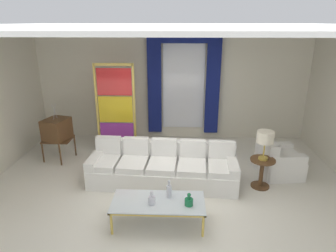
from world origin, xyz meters
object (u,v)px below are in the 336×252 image
Objects in this scene: round_side_table at (262,170)px; armchair_white at (277,162)px; peacock_figurine at (131,150)px; table_lamp_brass at (265,138)px; bottle_blue_decanter at (152,200)px; bottle_amber_squat at (189,201)px; coffee_table at (158,203)px; couch_white_long at (163,167)px; stained_glass_divider at (116,111)px; bottle_crystal_tall at (169,190)px; vintage_tv at (57,130)px.

armchair_white is at bearing 49.08° from round_side_table.
peacock_figurine is at bearing 157.18° from round_side_table.
armchair_white is at bearing 49.08° from table_lamp_brass.
bottle_blue_decanter is 0.57m from bottle_amber_squat.
round_side_table is at bearing 41.76° from bottle_amber_squat.
coffee_table is 0.50m from bottle_amber_squat.
couch_white_long is 14.02× the size of bottle_amber_squat.
stained_glass_divider is at bearing 111.25° from bottle_blue_decanter.
couch_white_long is 1.28m from bottle_crystal_tall.
coffee_table is 2.29m from round_side_table.
stained_glass_divider is (-3.61, 1.04, 0.77)m from armchair_white.
table_lamp_brass reaches higher than bottle_amber_squat.
couch_white_long is at bearing -50.77° from peacock_figurine.
stained_glass_divider is at bearing 20.17° from vintage_tv.
stained_glass_divider reaches higher than bottle_amber_squat.
round_side_table reaches higher than peacock_figurine.
table_lamp_brass is (1.77, 1.09, 0.49)m from bottle_crystal_tall.
round_side_table is (2.03, 1.29, -0.13)m from bottle_blue_decanter.
round_side_table is (1.93, -0.15, 0.05)m from couch_white_long.
vintage_tv is at bearing -159.83° from stained_glass_divider.
bottle_blue_decanter is at bearing -68.75° from stained_glass_divider.
vintage_tv is at bearing 166.05° from round_side_table.
round_side_table is at bearing 32.47° from bottle_blue_decanter.
round_side_table is at bearing 32.12° from coffee_table.
coffee_table is 3.12m from stained_glass_divider.
vintage_tv is 4.59m from table_lamp_brass.
couch_white_long is 1.35× the size of stained_glass_divider.
coffee_table is (-0.01, -1.37, 0.07)m from couch_white_long.
round_side_table is at bearing 180.00° from table_lamp_brass.
armchair_white is 1.51× the size of round_side_table.
vintage_tv is at bearing 173.42° from armchair_white.
coffee_table is 2.38m from table_lamp_brass.
stained_glass_divider is (-1.22, 1.43, 0.75)m from couch_white_long.
vintage_tv is (-2.41, 2.39, 0.24)m from bottle_blue_decanter.
bottle_crystal_tall is 3.47m from vintage_tv.
stained_glass_divider is at bearing 117.27° from bottle_crystal_tall.
bottle_crystal_tall reaches higher than round_side_table.
bottle_blue_decanter is at bearing -147.53° from table_lamp_brass.
bottle_amber_squat reaches higher than coffee_table.
bottle_crystal_tall is (0.16, -1.24, 0.23)m from couch_white_long.
bottle_blue_decanter reaches higher than peacock_figurine.
armchair_white reaches higher than bottle_crystal_tall.
armchair_white is at bearing 9.14° from couch_white_long.
stained_glass_divider is at bearing 163.89° from armchair_white.
peacock_figurine is at bearing 1.84° from vintage_tv.
bottle_crystal_tall reaches higher than coffee_table.
vintage_tv is at bearing 159.26° from couch_white_long.
bottle_crystal_tall is at bearing -82.59° from couch_white_long.
vintage_tv reaches higher than bottle_crystal_tall.
bottle_amber_squat is 0.36× the size of round_side_table.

